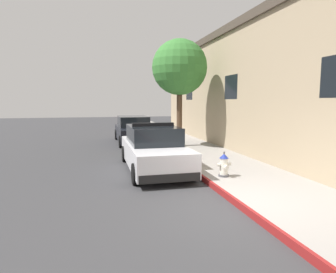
{
  "coord_description": "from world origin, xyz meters",
  "views": [
    {
      "loc": [
        -3.16,
        -5.91,
        2.45
      ],
      "look_at": [
        -0.34,
        5.64,
        1.0
      ],
      "focal_mm": 31.26,
      "sensor_mm": 36.0,
      "label": 1
    }
  ],
  "objects": [
    {
      "name": "parked_car_silver_ahead",
      "position": [
        -1.09,
        11.2,
        0.74
      ],
      "size": [
        1.94,
        4.84,
        1.56
      ],
      "color": "black",
      "rests_on": "ground"
    },
    {
      "name": "curb_painted_edge",
      "position": [
        -0.04,
        10.0,
        0.08
      ],
      "size": [
        0.08,
        60.0,
        0.17
      ],
      "primitive_type": "cube",
      "color": "maroon",
      "rests_on": "ground"
    },
    {
      "name": "storefront_building",
      "position": [
        6.45,
        6.56,
        2.99
      ],
      "size": [
        7.46,
        22.37,
        5.96
      ],
      "color": "tan",
      "rests_on": "ground"
    },
    {
      "name": "street_tree",
      "position": [
        0.91,
        8.35,
        4.09
      ],
      "size": [
        2.75,
        2.75,
        5.32
      ],
      "color": "brown",
      "rests_on": "sidewalk_pavement"
    },
    {
      "name": "fire_hydrant",
      "position": [
        0.55,
        2.12,
        0.52
      ],
      "size": [
        0.44,
        0.4,
        0.76
      ],
      "color": "#4C4C51",
      "rests_on": "sidewalk_pavement"
    },
    {
      "name": "ground_plane",
      "position": [
        -4.58,
        10.0,
        -0.1
      ],
      "size": [
        32.12,
        60.0,
        0.2
      ],
      "primitive_type": "cube",
      "color": "#353538"
    },
    {
      "name": "police_cruiser",
      "position": [
        -1.23,
        4.18,
        0.74
      ],
      "size": [
        1.94,
        4.84,
        1.68
      ],
      "color": "white",
      "rests_on": "ground"
    },
    {
      "name": "sidewalk_pavement",
      "position": [
        1.42,
        10.0,
        0.08
      ],
      "size": [
        2.84,
        60.0,
        0.17
      ],
      "primitive_type": "cube",
      "color": "gray",
      "rests_on": "ground"
    }
  ]
}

